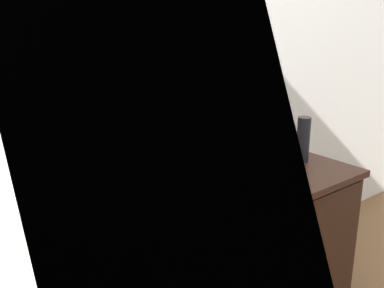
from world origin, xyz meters
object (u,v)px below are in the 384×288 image
Objects in this scene: water_bottle at (303,139)px; computer_mouse at (231,177)px; desk at (256,237)px; book_stack_tall at (159,156)px; mug at (60,213)px; laptop at (150,104)px; book_stack_side at (236,149)px; keyboard at (159,173)px; book_stack_keyboard_riser at (160,190)px.

computer_mouse is at bearing 176.44° from water_bottle.
book_stack_tall is (-0.47, 0.09, 0.48)m from desk.
book_stack_tall is 2.51× the size of mug.
desk is at bearing 168.60° from water_bottle.
laptop is at bearing 86.75° from book_stack_tall.
keyboard is (-0.51, -0.14, 0.05)m from book_stack_side.
mug reaches higher than desk.
book_stack_tall reaches higher than desk.
mug is 1.15m from water_bottle.
book_stack_tall is 1.29× the size of water_bottle.
desk is at bearing -11.11° from book_stack_tall.
desk is at bearing -18.31° from laptop.
desk is 14.07× the size of mug.
laptop is (-0.42, 0.06, 0.25)m from book_stack_side.
water_bottle reaches higher than book_stack_side.
water_bottle is at bearing -0.79° from book_stack_keyboard_riser.
water_bottle is at bearing -16.07° from laptop.
laptop is 0.77m from water_bottle.
mug is (-0.35, 0.07, -0.08)m from keyboard.
keyboard is at bearing 179.25° from water_bottle.
water_bottle reaches higher than computer_mouse.
mug is (-0.72, 0.06, 0.03)m from computer_mouse.
computer_mouse is (0.37, 0.02, -0.11)m from keyboard.
laptop is (0.09, 0.19, 0.27)m from book_stack_keyboard_riser.
laptop is 3.05× the size of mug.
book_stack_tall is at bearing -93.25° from laptop.
laptop is 0.54m from mug.
desk is 0.83m from laptop.
book_stack_side is 1.25× the size of water_bottle.
book_stack_side is at bearing 14.91° from book_stack_keyboard_riser.
laptop is at bearing 62.20° from keyboard.
book_stack_keyboard_riser is at bearing -177.59° from computer_mouse.
book_stack_tall is 0.65× the size of keyboard.
book_stack_tall is 0.72m from water_bottle.
mug is at bearing 167.14° from keyboard.
laptop reaches higher than book_stack_tall.
laptop reaches higher than water_bottle.
computer_mouse is (0.37, 0.02, -0.04)m from book_stack_keyboard_riser.
laptop is 0.30m from keyboard.
book_stack_keyboard_riser is 0.53m from book_stack_side.
mug is at bearing -164.80° from laptop.
book_stack_keyboard_riser is at bearing 9.02° from keyboard.
book_stack_side is at bearing 40.51° from computer_mouse.
water_bottle is at bearing -1.98° from keyboard.
keyboard is at bearing -116.57° from laptop.
desk is at bearing -2.20° from mug.
book_stack_keyboard_riser is 1.09× the size of water_bottle.
book_stack_side reaches higher than computer_mouse.
book_stack_side reaches higher than keyboard.
keyboard is at bearing -177.53° from computer_mouse.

